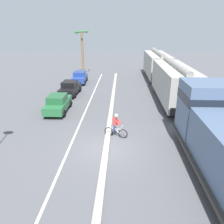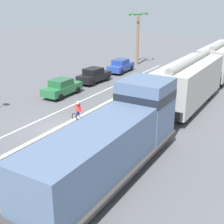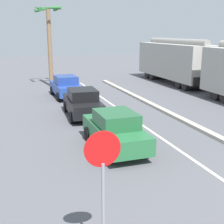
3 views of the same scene
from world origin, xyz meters
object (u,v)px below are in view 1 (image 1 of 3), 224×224
Objects in this scene: parked_car_blue at (80,77)px; cyclist at (116,126)px; palm_tree_near at (82,44)px; hopper_car_lead at (174,83)px; parked_car_green at (58,103)px; hopper_car_middle at (157,65)px; parked_car_black at (70,88)px.

cyclist is (5.47, -16.07, 0.00)m from parked_car_blue.
cyclist is 0.24× the size of palm_tree_near.
parked_car_green is (-11.03, -3.10, -1.26)m from hopper_car_lead.
hopper_car_lead reaches higher than cyclist.
hopper_car_middle is 2.48× the size of parked_car_black.
hopper_car_middle is 14.50m from parked_car_black.
hopper_car_middle is at bearing 39.56° from parked_car_black.
parked_car_green is at bearing -164.31° from hopper_car_lead.
parked_car_green and parked_car_black have the same top height.
hopper_car_lead is 2.51× the size of parked_car_green.
parked_car_black and parked_car_blue have the same top height.
cyclist is at bearing -71.21° from parked_car_blue.
palm_tree_near is (-0.38, 5.24, 4.07)m from parked_car_blue.
hopper_car_lead is 6.18× the size of cyclist.
parked_car_green is at bearing -88.96° from parked_car_black.
palm_tree_near is (-11.46, 13.46, 2.81)m from hopper_car_lead.
hopper_car_lead is 1.00× the size of hopper_car_middle.
parked_car_black is 0.61× the size of palm_tree_near.
parked_car_green is 0.60× the size of palm_tree_near.
cyclist is (5.42, -4.75, 0.00)m from parked_car_green.
parked_car_blue is 0.61× the size of palm_tree_near.
cyclist is at bearing -41.24° from parked_car_green.
hopper_car_lead is at bearing -12.17° from parked_car_black.
parked_car_black is (-0.10, 5.50, 0.00)m from parked_car_green.
palm_tree_near reaches higher than parked_car_blue.
parked_car_blue is at bearing -163.03° from hopper_car_middle.
hopper_car_middle is 6.18× the size of cyclist.
parked_car_green is 2.46× the size of cyclist.
parked_car_blue is 16.98m from cyclist.
parked_car_black is at bearing 118.31° from cyclist.
hopper_car_middle is 18.42m from parked_car_green.
parked_car_green is at bearing 138.76° from cyclist.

